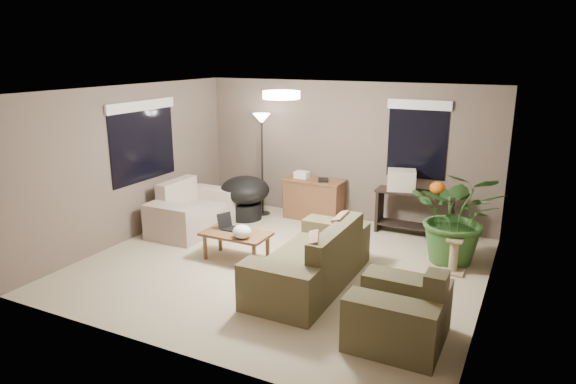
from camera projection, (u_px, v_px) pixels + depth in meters
The scene contains 20 objects.
room_shell at pixel (282, 182), 7.14m from camera, with size 5.50×5.50×5.50m.
main_sofa at pixel (313, 264), 6.77m from camera, with size 0.95×2.20×0.85m.
throw_pillows at pixel (332, 241), 6.57m from camera, with size 0.39×1.38×0.47m.
loveseat at pixel (192, 213), 8.89m from camera, with size 0.90×1.60×0.85m.
armchair at pixel (400, 315), 5.44m from camera, with size 0.95×1.00×0.85m.
coffee_table at pixel (236, 237), 7.57m from camera, with size 1.00×0.55×0.42m.
laptop at pixel (230, 225), 7.70m from camera, with size 0.40×0.24×0.24m.
plastic_bag at pixel (242, 232), 7.31m from camera, with size 0.28×0.25×0.19m, color white.
desk at pixel (314, 199), 9.44m from camera, with size 1.10×0.50×0.75m.
desk_papers at pixel (306, 176), 9.39m from camera, with size 0.70×0.29×0.12m.
console_table at pixel (414, 210), 8.60m from camera, with size 1.30×0.40×0.75m.
pumpkin at pixel (438, 188), 8.34m from camera, with size 0.26×0.26×0.21m, color orange.
cardboard_box at pixel (401, 180), 8.58m from camera, with size 0.46×0.34×0.34m, color beige.
papasan_chair at pixel (245, 194), 9.42m from camera, with size 0.99×0.99×0.80m.
floor_lamp at pixel (262, 131), 9.39m from camera, with size 0.32×0.32×1.91m.
ceiling_fixture at pixel (281, 95), 6.82m from camera, with size 0.50×0.50×0.10m, color white.
houseplant at pixel (457, 227), 7.42m from camera, with size 1.28×1.42×1.11m, color #2D5923.
cat_scratching_post at pixel (453, 258), 7.16m from camera, with size 0.32×0.32×0.50m.
window_left at pixel (142, 128), 8.43m from camera, with size 0.05×1.56×1.33m.
window_back at pixel (418, 127), 8.58m from camera, with size 1.06×0.05×1.33m.
Camera 1 is at (3.17, -6.16, 3.00)m, focal length 32.00 mm.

